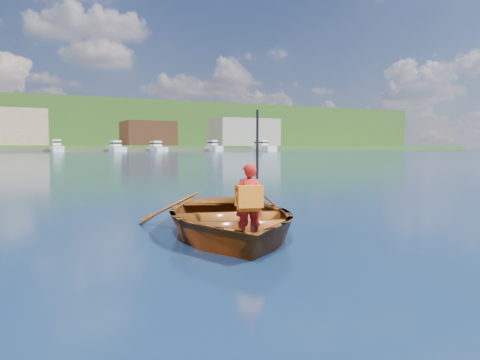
{
  "coord_description": "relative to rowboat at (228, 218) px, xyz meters",
  "views": [
    {
      "loc": [
        -1.66,
        -7.35,
        1.36
      ],
      "look_at": [
        1.56,
        -0.83,
        0.85
      ],
      "focal_mm": 35.0,
      "sensor_mm": 36.0,
      "label": 1
    }
  ],
  "objects": [
    {
      "name": "ground",
      "position": [
        -1.35,
        0.83,
        -0.27
      ],
      "size": [
        600.0,
        600.0,
        0.0
      ],
      "color": "#10263B",
      "rests_on": "ground"
    },
    {
      "name": "rowboat",
      "position": [
        0.0,
        0.0,
        0.0
      ],
      "size": [
        3.9,
        4.69,
        0.84
      ],
      "color": "brown",
      "rests_on": "ground"
    },
    {
      "name": "child_paddler",
      "position": [
        -0.1,
        -0.91,
        0.37
      ],
      "size": [
        0.43,
        0.41,
        1.78
      ],
      "color": "#AD1613",
      "rests_on": "ground"
    },
    {
      "name": "shoreline",
      "position": [
        -1.35,
        237.44,
        10.05
      ],
      "size": [
        400.0,
        140.0,
        22.0
      ],
      "color": "#3E5B29",
      "rests_on": "ground"
    },
    {
      "name": "dock",
      "position": [
        2.26,
        148.83,
        0.13
      ],
      "size": [
        160.02,
        11.3,
        0.8
      ],
      "color": "brown",
      "rests_on": "ground"
    },
    {
      "name": "marina_yachts",
      "position": [
        11.25,
        144.16,
        1.1
      ],
      "size": [
        144.01,
        13.66,
        4.42
      ],
      "color": "white",
      "rests_on": "ground"
    },
    {
      "name": "hillside_trees",
      "position": [
        40.95,
        240.99,
        18.17
      ],
      "size": [
        315.5,
        80.46,
        25.33
      ],
      "color": "#382314",
      "rests_on": "ground"
    }
  ]
}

